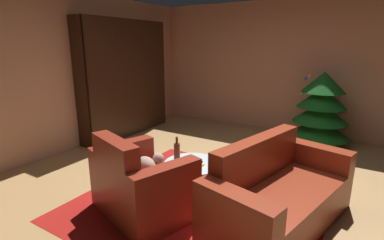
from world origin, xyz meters
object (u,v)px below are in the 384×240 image
Objects in this scene: armchair_red at (140,186)px; decorated_tree at (321,109)px; bookshelf_unit at (131,78)px; coffee_table at (192,167)px; couch_red at (278,196)px; book_stack_on_table at (193,163)px; bottle_on_table at (177,152)px.

decorated_tree reaches higher than armchair_red.
coffee_table is (2.48, -1.69, -0.72)m from bookshelf_unit.
decorated_tree reaches higher than coffee_table.
couch_red is at bearing -89.29° from decorated_tree.
book_stack_on_table is at bearing -50.63° from coffee_table.
coffee_table is (0.32, 0.55, 0.08)m from armchair_red.
book_stack_on_table is at bearing -175.03° from couch_red.
bottle_on_table is (-1.17, -0.10, 0.27)m from couch_red.
coffee_table is 0.25m from bottle_on_table.
coffee_table is at bearing -178.14° from couch_red.
couch_red is at bearing 4.97° from book_stack_on_table.
bottle_on_table is (0.14, 0.49, 0.25)m from armchair_red.
bookshelf_unit is 3.22m from armchair_red.
coffee_table is at bearing 20.76° from bottle_on_table.
armchair_red is 0.93× the size of decorated_tree.
bookshelf_unit is 3.93m from couch_red.
couch_red is (1.31, 0.59, -0.02)m from armchair_red.
bottle_on_table is at bearing 73.53° from armchair_red.
bookshelf_unit is at bearing 145.74° from coffee_table.
bookshelf_unit is 1.69× the size of decorated_tree.
armchair_red is 0.57m from bottle_on_table.
bookshelf_unit is at bearing -161.57° from decorated_tree.
coffee_table is at bearing 129.37° from book_stack_on_table.
decorated_tree is at bearing 72.31° from book_stack_on_table.
armchair_red is at bearing -119.66° from coffee_table.
coffee_table is 3.00m from decorated_tree.
book_stack_on_table is at bearing 3.83° from bottle_on_table.
book_stack_on_table is 0.23m from bottle_on_table.
coffee_table is at bearing -108.75° from decorated_tree.
armchair_red is (2.16, -2.24, -0.80)m from bookshelf_unit.
bookshelf_unit is 1.82× the size of armchair_red.
couch_red is 1.42× the size of decorated_tree.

